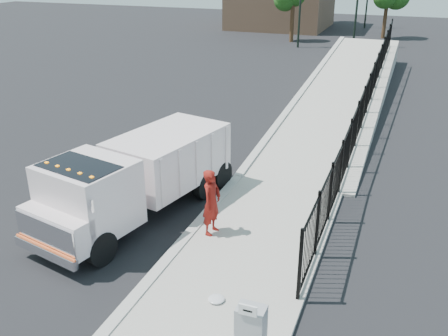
% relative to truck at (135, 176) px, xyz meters
% --- Properties ---
extents(ground, '(120.00, 120.00, 0.00)m').
position_rel_truck_xyz_m(ground, '(2.00, -0.35, -1.37)').
color(ground, black).
rests_on(ground, ground).
extents(sidewalk, '(3.55, 12.00, 0.12)m').
position_rel_truck_xyz_m(sidewalk, '(3.92, -2.35, -1.31)').
color(sidewalk, '#9E998E').
rests_on(sidewalk, ground).
extents(curb, '(0.30, 12.00, 0.16)m').
position_rel_truck_xyz_m(curb, '(2.00, -2.35, -1.29)').
color(curb, '#ADAAA3').
rests_on(curb, ground).
extents(ramp, '(3.95, 24.06, 3.19)m').
position_rel_truck_xyz_m(ramp, '(4.12, 15.65, -1.37)').
color(ramp, '#9E998E').
rests_on(ramp, ground).
extents(iron_fence, '(0.10, 28.00, 1.80)m').
position_rel_truck_xyz_m(iron_fence, '(5.55, 11.65, -0.47)').
color(iron_fence, black).
rests_on(iron_fence, ground).
extents(truck, '(3.74, 7.41, 2.43)m').
position_rel_truck_xyz_m(truck, '(0.00, 0.00, 0.00)').
color(truck, black).
rests_on(truck, ground).
extents(worker, '(0.54, 0.75, 1.93)m').
position_rel_truck_xyz_m(worker, '(2.57, -0.29, -0.28)').
color(worker, maroon).
rests_on(worker, sidewalk).
extents(utility_cabinet, '(0.55, 0.40, 1.25)m').
position_rel_truck_xyz_m(utility_cabinet, '(5.10, -4.53, -0.62)').
color(utility_cabinet, gray).
rests_on(utility_cabinet, sidewalk).
extents(arrow_sign, '(0.35, 0.04, 0.22)m').
position_rel_truck_xyz_m(arrow_sign, '(5.10, -4.75, 0.11)').
color(arrow_sign, white).
rests_on(arrow_sign, utility_cabinet).
extents(debris, '(0.39, 0.39, 0.10)m').
position_rel_truck_xyz_m(debris, '(3.82, -3.09, -1.20)').
color(debris, silver).
rests_on(debris, sidewalk).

